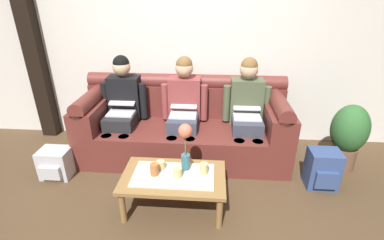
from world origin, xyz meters
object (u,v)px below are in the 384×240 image
Objects in this scene: couch at (184,127)px; person_right at (247,107)px; cup_far_center at (154,169)px; backpack_right at (323,169)px; cup_near_left at (178,172)px; cup_far_left at (204,168)px; cup_near_right at (161,165)px; person_middle at (184,105)px; coffee_table at (174,179)px; person_left at (123,104)px; potted_plant at (348,134)px; flower_vase at (185,141)px; backpack_left at (56,163)px.

person_right is at bearing -0.35° from couch.
cup_far_center is 1.75m from backpack_right.
cup_near_left is 0.24m from cup_far_left.
cup_near_right is 0.78× the size of cup_far_left.
cup_near_left is at bearing -162.74° from backpack_right.
person_middle is at bearing -90.00° from couch.
coffee_table is 2.29× the size of backpack_right.
person_left is 1.00× the size of person_middle.
cup_near_right is at bearing -159.97° from potted_plant.
person_middle is at bearing 90.00° from coffee_table.
coffee_table is 1.57m from backpack_right.
couch is 2.01× the size of person_middle.
flower_vase is at bearing -167.00° from backpack_right.
backpack_right is at bearing 11.83° from cup_near_right.
person_middle reaches higher than potted_plant.
person_right reaches higher than backpack_left.
cup_far_center is (-0.17, -1.00, 0.06)m from couch.
person_middle is 1.03m from cup_far_center.
person_left reaches higher than cup_near_right.
cup_near_left is 0.77× the size of cup_far_center.
cup_near_left is at bearing -3.54° from cup_far_center.
potted_plant reaches higher than backpack_right.
couch is 1.01m from cup_near_left.
backpack_left is (-1.37, -0.59, -0.50)m from person_middle.
coffee_table is (0.74, -0.98, -0.34)m from person_left.
backpack_right is at bearing 0.86° from backpack_left.
couch is 5.89× the size of backpack_right.
potted_plant is (2.01, 0.73, 0.02)m from cup_near_right.
person_left is 1.22m from flower_vase.
person_middle is 1.04m from cup_near_left.
person_left is 1.11m from cup_near_right.
couch reaches higher than backpack_left.
cup_far_left is at bearing 7.17° from cup_far_center.
person_left is 10.74× the size of cup_far_center.
person_left reaches higher than flower_vase.
cup_near_left is at bearing -87.51° from person_middle.
couch is 1.51m from backpack_left.
flower_vase is (0.10, -0.88, 0.30)m from couch.
person_right is at bearing 53.90° from flower_vase.
cup_near_right reaches higher than coffee_table.
flower_vase is 0.38m from cup_far_center.
flower_vase is at bearing 4.70° from cup_near_right.
person_right is 1.28× the size of coffee_table.
cup_near_right reaches higher than backpack_right.
flower_vase reaches higher than cup_near_right.
cup_near_left is at bearing -163.42° from cup_far_left.
coffee_table is 11.83× the size of cup_near_right.
backpack_left is (-1.24, 0.30, -0.25)m from cup_near_right.
coffee_table is at bearing 4.24° from cup_far_center.
cup_far_left is 0.32× the size of backpack_left.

